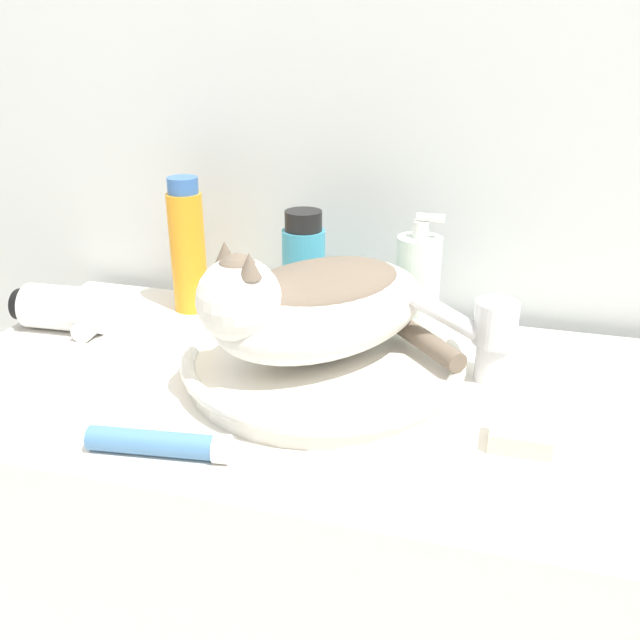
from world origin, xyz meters
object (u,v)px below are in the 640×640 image
(faucet, at_px, (486,333))
(soap_bar, at_px, (520,438))
(soap_pump_bottle, at_px, (417,285))
(cat, at_px, (314,303))
(cream_tube, at_px, (161,443))
(hair_dryer, at_px, (67,310))
(mouthwash_bottle, at_px, (304,270))
(shampoo_bottle_tall, at_px, (188,247))

(faucet, bearing_deg, soap_bar, 95.78)
(faucet, bearing_deg, soap_pump_bottle, -61.74)
(cat, relative_size, cream_tube, 2.18)
(cat, xyz_separation_m, hair_dryer, (-0.42, 0.06, -0.08))
(cat, height_order, soap_pump_bottle, cat)
(cat, height_order, mouthwash_bottle, cat)
(shampoo_bottle_tall, height_order, hair_dryer, shampoo_bottle_tall)
(shampoo_bottle_tall, bearing_deg, soap_pump_bottle, -0.00)
(faucet, relative_size, shampoo_bottle_tall, 0.66)
(mouthwash_bottle, height_order, cream_tube, mouthwash_bottle)
(shampoo_bottle_tall, bearing_deg, soap_bar, -27.42)
(soap_pump_bottle, bearing_deg, hair_dryer, -166.22)
(soap_bar, bearing_deg, shampoo_bottle_tall, 152.58)
(shampoo_bottle_tall, height_order, soap_pump_bottle, shampoo_bottle_tall)
(faucet, distance_m, mouthwash_bottle, 0.32)
(cat, relative_size, soap_pump_bottle, 1.88)
(soap_pump_bottle, height_order, soap_bar, soap_pump_bottle)
(mouthwash_bottle, bearing_deg, soap_pump_bottle, -0.00)
(cream_tube, bearing_deg, cat, 61.83)
(cat, height_order, hair_dryer, cat)
(cat, relative_size, faucet, 2.47)
(mouthwash_bottle, bearing_deg, cat, -69.48)
(soap_pump_bottle, xyz_separation_m, cream_tube, (-0.23, -0.41, -0.07))
(cream_tube, bearing_deg, soap_pump_bottle, 60.67)
(soap_bar, bearing_deg, cream_tube, -162.37)
(hair_dryer, distance_m, soap_bar, 0.71)
(mouthwash_bottle, distance_m, cream_tube, 0.42)
(shampoo_bottle_tall, height_order, cream_tube, shampoo_bottle_tall)
(mouthwash_bottle, distance_m, soap_pump_bottle, 0.18)
(cream_tube, relative_size, soap_bar, 2.38)
(shampoo_bottle_tall, relative_size, soap_pump_bottle, 1.16)
(shampoo_bottle_tall, relative_size, cream_tube, 1.35)
(cream_tube, bearing_deg, hair_dryer, 138.06)
(faucet, height_order, cream_tube, faucet)
(soap_pump_bottle, distance_m, cream_tube, 0.47)
(shampoo_bottle_tall, relative_size, mouthwash_bottle, 1.22)
(faucet, bearing_deg, mouthwash_bottle, -36.18)
(soap_bar, bearing_deg, mouthwash_bottle, 140.56)
(mouthwash_bottle, bearing_deg, shampoo_bottle_tall, 180.00)
(cat, relative_size, hair_dryer, 2.34)
(cat, xyz_separation_m, cream_tube, (-0.12, -0.22, -0.10))
(cat, relative_size, shampoo_bottle_tall, 1.62)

